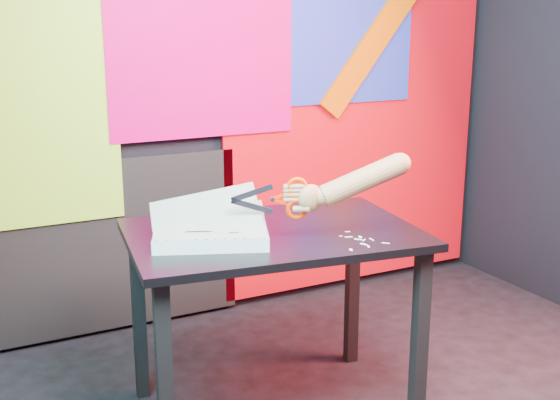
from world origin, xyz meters
TOP-DOWN VIEW (x-y plane):
  - room at (0.00, 0.00)m, footprint 3.01×3.01m
  - backdrop at (0.06, 1.46)m, footprint 2.88×0.05m
  - work_table at (-0.37, 0.46)m, footprint 1.15×0.85m
  - printout_stack at (-0.62, 0.45)m, footprint 0.47×0.42m
  - scissors at (-0.36, 0.33)m, footprint 0.26×0.10m
  - hand_forearm at (-0.15, 0.25)m, footprint 0.42×0.19m
  - paper_clippings at (-0.15, 0.21)m, footprint 0.17×0.20m

SIDE VIEW (x-z plane):
  - work_table at x=-0.37m, z-range 0.27..1.02m
  - paper_clippings at x=-0.15m, z-range 0.75..0.75m
  - printout_stack at x=-0.62m, z-range 0.67..0.88m
  - scissors at x=-0.36m, z-range 0.82..0.98m
  - hand_forearm at x=-0.15m, z-range 0.85..1.06m
  - backdrop at x=0.06m, z-range -0.08..2.00m
  - room at x=0.00m, z-range 0.00..2.71m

